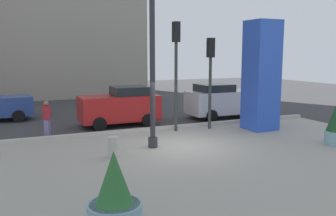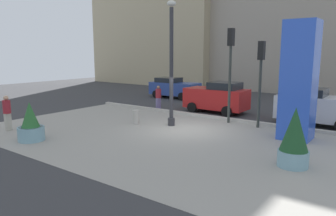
# 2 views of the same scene
# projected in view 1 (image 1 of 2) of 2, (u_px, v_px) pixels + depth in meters

# --- Properties ---
(ground_plane) EXTENTS (60.00, 60.00, 0.00)m
(ground_plane) POSITION_uv_depth(u_px,v_px,m) (144.00, 127.00, 17.70)
(ground_plane) COLOR #38383A
(plaza_pavement) EXTENTS (18.00, 10.00, 0.02)m
(plaza_pavement) POSITION_uv_depth(u_px,v_px,m) (206.00, 160.00, 12.27)
(plaza_pavement) COLOR #9E998E
(plaza_pavement) RESTS_ON ground_plane
(curb_strip) EXTENTS (18.00, 0.24, 0.16)m
(curb_strip) POSITION_uv_depth(u_px,v_px,m) (151.00, 129.00, 16.89)
(curb_strip) COLOR #B7B2A8
(curb_strip) RESTS_ON ground_plane
(lamp_post) EXTENTS (0.44, 0.44, 6.24)m
(lamp_post) POSITION_uv_depth(u_px,v_px,m) (152.00, 68.00, 13.41)
(lamp_post) COLOR #2D2D33
(lamp_post) RESTS_ON ground_plane
(art_pillar_blue) EXTENTS (1.31, 1.31, 5.08)m
(art_pillar_blue) POSITION_uv_depth(u_px,v_px,m) (261.00, 76.00, 16.88)
(art_pillar_blue) COLOR blue
(art_pillar_blue) RESTS_ON ground_plane
(potted_plant_by_pillar) EXTENTS (1.10, 1.10, 1.68)m
(potted_plant_by_pillar) POSITION_uv_depth(u_px,v_px,m) (114.00, 200.00, 7.16)
(potted_plant_by_pillar) COLOR #7AA8B7
(potted_plant_by_pillar) RESTS_ON ground_plane
(concrete_bollard) EXTENTS (0.36, 0.36, 0.75)m
(concrete_bollard) POSITION_uv_depth(u_px,v_px,m) (113.00, 148.00, 12.38)
(concrete_bollard) COLOR #B2ADA3
(concrete_bollard) RESTS_ON ground_plane
(traffic_light_corner) EXTENTS (0.28, 0.42, 4.29)m
(traffic_light_corner) POSITION_uv_depth(u_px,v_px,m) (210.00, 68.00, 16.97)
(traffic_light_corner) COLOR #333833
(traffic_light_corner) RESTS_ON ground_plane
(traffic_light_far_side) EXTENTS (0.28, 0.42, 4.98)m
(traffic_light_far_side) POSITION_uv_depth(u_px,v_px,m) (176.00, 59.00, 16.36)
(traffic_light_far_side) COLOR #333833
(traffic_light_far_side) RESTS_ON ground_plane
(car_intersection) EXTENTS (3.88, 2.03, 1.95)m
(car_intersection) POSITION_uv_depth(u_px,v_px,m) (120.00, 106.00, 18.06)
(car_intersection) COLOR red
(car_intersection) RESTS_ON ground_plane
(car_passing_lane) EXTENTS (4.12, 2.05, 1.91)m
(car_passing_lane) POSITION_uv_depth(u_px,v_px,m) (222.00, 101.00, 20.29)
(car_passing_lane) COLOR silver
(car_passing_lane) RESTS_ON ground_plane
(pedestrian_by_curb) EXTENTS (0.47, 0.47, 1.59)m
(pedestrian_by_curb) POSITION_uv_depth(u_px,v_px,m) (47.00, 117.00, 15.39)
(pedestrian_by_curb) COLOR slate
(pedestrian_by_curb) RESTS_ON ground_plane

